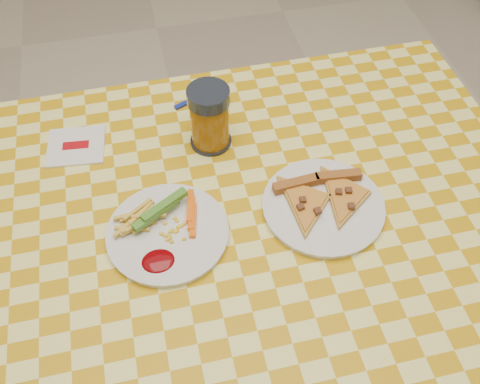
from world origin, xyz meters
name	(u,v)px	position (x,y,z in m)	size (l,w,h in m)	color
ground	(232,360)	(0.00, 0.00, 0.00)	(8.00, 8.00, 0.00)	beige
table	(227,236)	(0.00, 0.00, 0.68)	(1.28, 0.88, 0.76)	white
plate_left	(168,234)	(-0.12, -0.02, 0.76)	(0.23, 0.23, 0.01)	silver
plate_right	(323,207)	(0.19, -0.03, 0.76)	(0.24, 0.24, 0.01)	silver
fries_veggies	(161,223)	(-0.13, -0.01, 0.78)	(0.18, 0.17, 0.04)	#E7C349
pizza_slices	(323,197)	(0.19, -0.01, 0.78)	(0.21, 0.19, 0.02)	gold
drink_glass	(210,118)	(0.01, 0.20, 0.83)	(0.09, 0.09, 0.15)	black
napkin	(76,146)	(-0.28, 0.25, 0.76)	(0.13, 0.12, 0.01)	white
fork	(200,96)	(0.01, 0.35, 0.76)	(0.13, 0.07, 0.01)	navy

